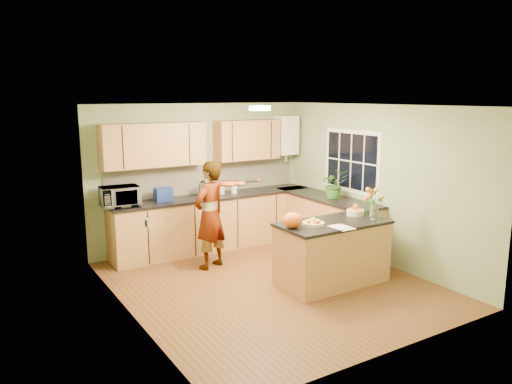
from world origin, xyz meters
TOP-DOWN VIEW (x-y plane):
  - floor at (0.00, 0.00)m, footprint 4.50×4.50m
  - ceiling at (0.00, 0.00)m, footprint 4.00×4.50m
  - wall_back at (0.00, 2.25)m, footprint 4.00×0.02m
  - wall_front at (0.00, -2.25)m, footprint 4.00×0.02m
  - wall_left at (-2.00, 0.00)m, footprint 0.02×4.50m
  - wall_right at (2.00, 0.00)m, footprint 0.02×4.50m
  - back_counter at (0.10, 1.95)m, footprint 3.64×0.62m
  - right_counter at (1.70, 0.85)m, footprint 0.62×2.24m
  - splashback at (0.10, 2.23)m, footprint 3.60×0.02m
  - upper_cabinets at (-0.18, 2.08)m, footprint 3.20×0.34m
  - boiler at (1.70, 2.09)m, footprint 0.40×0.30m
  - window_right at (1.99, 0.60)m, footprint 0.01×1.30m
  - light_switch at (-1.99, -0.60)m, footprint 0.02×0.09m
  - ceiling_lamp at (0.00, 0.30)m, footprint 0.30×0.30m
  - peninsula_island at (0.76, -0.42)m, footprint 1.57×0.80m
  - fruit_dish at (0.41, -0.42)m, footprint 0.30×0.30m
  - orange_bowl at (1.31, -0.27)m, footprint 0.26×0.26m
  - flower_vase at (1.36, -0.60)m, footprint 0.27×0.27m
  - orange_bag at (0.09, -0.37)m, footprint 0.32×0.29m
  - papers at (0.66, -0.72)m, footprint 0.22×0.30m
  - violinist at (-0.41, 1.08)m, footprint 0.72×0.60m
  - violin at (-0.21, 0.86)m, footprint 0.68×0.59m
  - microwave at (-1.53, 1.92)m, footprint 0.59×0.42m
  - blue_box at (-0.81, 1.95)m, footprint 0.28×0.21m
  - kettle at (-0.12, 1.92)m, footprint 0.18×0.18m
  - jar_cream at (0.27, 2.00)m, footprint 0.15×0.15m
  - jar_white at (0.50, 1.94)m, footprint 0.13×0.13m
  - potted_plant at (1.70, 0.67)m, footprint 0.55×0.52m

SIDE VIEW (x-z plane):
  - floor at x=0.00m, z-range 0.00..0.00m
  - peninsula_island at x=0.76m, z-range 0.00..0.90m
  - back_counter at x=0.10m, z-range 0.00..0.94m
  - right_counter at x=1.70m, z-range 0.00..0.94m
  - violinist at x=-0.41m, z-range 0.00..1.67m
  - papers at x=0.66m, z-range 0.90..0.91m
  - fruit_dish at x=0.41m, z-range 0.89..0.99m
  - orange_bowl at x=1.31m, z-range 0.89..1.04m
  - orange_bag at x=0.09m, z-range 0.90..1.11m
  - jar_white at x=0.50m, z-range 0.94..1.09m
  - jar_cream at x=0.27m, z-range 0.94..1.13m
  - blue_box at x=-0.81m, z-range 0.94..1.16m
  - kettle at x=-0.12m, z-range 0.91..1.25m
  - microwave at x=-1.53m, z-range 0.94..1.26m
  - potted_plant at x=1.70m, z-range 0.94..1.43m
  - splashback at x=0.10m, z-range 0.94..1.46m
  - flower_vase at x=1.36m, z-range 0.98..1.48m
  - wall_back at x=0.00m, z-range 0.00..2.50m
  - wall_front at x=0.00m, z-range 0.00..2.50m
  - wall_left at x=-2.00m, z-range 0.00..2.50m
  - wall_right at x=2.00m, z-range 0.00..2.50m
  - light_switch at x=-1.99m, z-range 1.26..1.34m
  - violin at x=-0.21m, z-range 1.25..1.42m
  - window_right at x=1.99m, z-range 1.02..2.08m
  - upper_cabinets at x=-0.18m, z-range 1.50..2.20m
  - boiler at x=1.70m, z-range 1.47..2.33m
  - ceiling_lamp at x=0.00m, z-range 2.43..2.50m
  - ceiling at x=0.00m, z-range 2.49..2.51m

